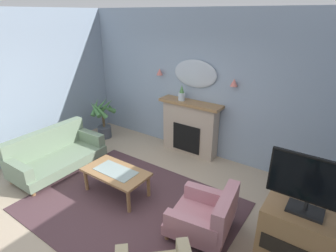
{
  "coord_description": "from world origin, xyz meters",
  "views": [
    {
      "loc": [
        2.43,
        -2.27,
        2.84
      ],
      "look_at": [
        -0.03,
        1.27,
        1.01
      ],
      "focal_mm": 28.66,
      "sensor_mm": 36.0,
      "label": 1
    }
  ],
  "objects_px": {
    "wall_mirror": "(195,74)",
    "coffee_table": "(116,174)",
    "mantel_vase_right": "(182,94)",
    "armchair_by_coffee_table": "(207,216)",
    "tv_cabinet": "(297,242)",
    "wall_sconce_right": "(234,83)",
    "fireplace": "(190,128)",
    "potted_plant_tall_palm": "(103,117)",
    "wall_sconce_left": "(160,72)",
    "tv_flatscreen": "(311,184)",
    "floral_couch": "(55,153)"
  },
  "relations": [
    {
      "from": "floral_couch",
      "to": "wall_mirror",
      "type": "bearing_deg",
      "value": 50.71
    },
    {
      "from": "wall_mirror",
      "to": "floral_couch",
      "type": "distance_m",
      "value": 3.17
    },
    {
      "from": "wall_sconce_right",
      "to": "armchair_by_coffee_table",
      "type": "xyz_separation_m",
      "value": [
        0.56,
        -2.0,
        -1.35
      ]
    },
    {
      "from": "wall_sconce_right",
      "to": "fireplace",
      "type": "bearing_deg",
      "value": -173.84
    },
    {
      "from": "fireplace",
      "to": "wall_mirror",
      "type": "distance_m",
      "value": 1.15
    },
    {
      "from": "coffee_table",
      "to": "tv_cabinet",
      "type": "xyz_separation_m",
      "value": [
        2.76,
        0.1,
        0.07
      ]
    },
    {
      "from": "tv_flatscreen",
      "to": "mantel_vase_right",
      "type": "bearing_deg",
      "value": 145.64
    },
    {
      "from": "fireplace",
      "to": "tv_cabinet",
      "type": "xyz_separation_m",
      "value": [
        2.52,
        -1.86,
        -0.12
      ]
    },
    {
      "from": "coffee_table",
      "to": "tv_flatscreen",
      "type": "xyz_separation_m",
      "value": [
        2.76,
        0.08,
        0.86
      ]
    },
    {
      "from": "floral_couch",
      "to": "potted_plant_tall_palm",
      "type": "relative_size",
      "value": 1.77
    },
    {
      "from": "wall_sconce_left",
      "to": "potted_plant_tall_palm",
      "type": "xyz_separation_m",
      "value": [
        -1.25,
        -0.62,
        -1.14
      ]
    },
    {
      "from": "armchair_by_coffee_table",
      "to": "tv_cabinet",
      "type": "xyz_separation_m",
      "value": [
        1.1,
        0.05,
        0.15
      ]
    },
    {
      "from": "wall_mirror",
      "to": "coffee_table",
      "type": "height_order",
      "value": "wall_mirror"
    },
    {
      "from": "wall_sconce_left",
      "to": "coffee_table",
      "type": "xyz_separation_m",
      "value": [
        0.61,
        -2.06,
        -1.28
      ]
    },
    {
      "from": "armchair_by_coffee_table",
      "to": "tv_cabinet",
      "type": "bearing_deg",
      "value": 2.46
    },
    {
      "from": "mantel_vase_right",
      "to": "armchair_by_coffee_table",
      "type": "relative_size",
      "value": 0.35
    },
    {
      "from": "coffee_table",
      "to": "mantel_vase_right",
      "type": "bearing_deg",
      "value": 88.69
    },
    {
      "from": "wall_sconce_right",
      "to": "tv_flatscreen",
      "type": "xyz_separation_m",
      "value": [
        1.67,
        -1.98,
        -0.41
      ]
    },
    {
      "from": "armchair_by_coffee_table",
      "to": "potted_plant_tall_palm",
      "type": "distance_m",
      "value": 3.78
    },
    {
      "from": "fireplace",
      "to": "floral_couch",
      "type": "relative_size",
      "value": 0.79
    },
    {
      "from": "wall_mirror",
      "to": "tv_flatscreen",
      "type": "height_order",
      "value": "wall_mirror"
    },
    {
      "from": "mantel_vase_right",
      "to": "wall_sconce_right",
      "type": "bearing_deg",
      "value": 6.52
    },
    {
      "from": "floral_couch",
      "to": "tv_cabinet",
      "type": "relative_size",
      "value": 1.92
    },
    {
      "from": "wall_mirror",
      "to": "coffee_table",
      "type": "distance_m",
      "value": 2.5
    },
    {
      "from": "wall_mirror",
      "to": "wall_sconce_right",
      "type": "relative_size",
      "value": 6.86
    },
    {
      "from": "coffee_table",
      "to": "potted_plant_tall_palm",
      "type": "height_order",
      "value": "potted_plant_tall_palm"
    },
    {
      "from": "potted_plant_tall_palm",
      "to": "coffee_table",
      "type": "bearing_deg",
      "value": -37.84
    },
    {
      "from": "mantel_vase_right",
      "to": "potted_plant_tall_palm",
      "type": "height_order",
      "value": "mantel_vase_right"
    },
    {
      "from": "mantel_vase_right",
      "to": "potted_plant_tall_palm",
      "type": "bearing_deg",
      "value": -165.31
    },
    {
      "from": "fireplace",
      "to": "potted_plant_tall_palm",
      "type": "relative_size",
      "value": 1.39
    },
    {
      "from": "potted_plant_tall_palm",
      "to": "wall_sconce_right",
      "type": "bearing_deg",
      "value": 11.84
    },
    {
      "from": "armchair_by_coffee_table",
      "to": "floral_couch",
      "type": "bearing_deg",
      "value": -177.24
    },
    {
      "from": "floral_couch",
      "to": "tv_cabinet",
      "type": "bearing_deg",
      "value": 2.69
    },
    {
      "from": "floral_couch",
      "to": "potted_plant_tall_palm",
      "type": "distance_m",
      "value": 1.58
    },
    {
      "from": "mantel_vase_right",
      "to": "tv_cabinet",
      "type": "distance_m",
      "value": 3.39
    },
    {
      "from": "wall_sconce_left",
      "to": "tv_cabinet",
      "type": "bearing_deg",
      "value": -30.16
    },
    {
      "from": "potted_plant_tall_palm",
      "to": "floral_couch",
      "type": "bearing_deg",
      "value": -79.3
    },
    {
      "from": "wall_sconce_right",
      "to": "coffee_table",
      "type": "xyz_separation_m",
      "value": [
        -1.09,
        -2.06,
        -1.28
      ]
    },
    {
      "from": "wall_sconce_left",
      "to": "wall_sconce_right",
      "type": "bearing_deg",
      "value": 0.0
    },
    {
      "from": "armchair_by_coffee_table",
      "to": "potted_plant_tall_palm",
      "type": "xyz_separation_m",
      "value": [
        -3.51,
        1.39,
        0.22
      ]
    },
    {
      "from": "armchair_by_coffee_table",
      "to": "tv_cabinet",
      "type": "height_order",
      "value": "tv_cabinet"
    },
    {
      "from": "fireplace",
      "to": "potted_plant_tall_palm",
      "type": "bearing_deg",
      "value": -165.92
    },
    {
      "from": "wall_sconce_right",
      "to": "armchair_by_coffee_table",
      "type": "relative_size",
      "value": 0.15
    },
    {
      "from": "wall_sconce_left",
      "to": "coffee_table",
      "type": "relative_size",
      "value": 0.13
    },
    {
      "from": "floral_couch",
      "to": "fireplace",
      "type": "bearing_deg",
      "value": 48.84
    },
    {
      "from": "wall_mirror",
      "to": "floral_couch",
      "type": "relative_size",
      "value": 0.55
    },
    {
      "from": "wall_mirror",
      "to": "armchair_by_coffee_table",
      "type": "height_order",
      "value": "wall_mirror"
    },
    {
      "from": "fireplace",
      "to": "mantel_vase_right",
      "type": "bearing_deg",
      "value": -171.94
    },
    {
      "from": "fireplace",
      "to": "wall_sconce_right",
      "type": "bearing_deg",
      "value": 6.16
    },
    {
      "from": "mantel_vase_right",
      "to": "floral_couch",
      "type": "distance_m",
      "value": 2.77
    }
  ]
}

